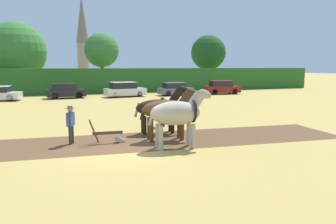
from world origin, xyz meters
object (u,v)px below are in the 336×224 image
tree_center_left (102,50)px  farmer_at_plow (71,122)px  parked_car_center (65,91)px  parked_car_center_right (125,90)px  parked_car_right (175,89)px  plow (111,136)px  tree_center (208,53)px  draft_horse_lead_left (178,113)px  tree_left (16,51)px  church_spire (83,37)px  draft_horse_lead_right (168,109)px  parked_car_far_right (222,87)px  farmer_beside_team (163,110)px  draft_horse_trail_left (160,107)px

tree_center_left → farmer_at_plow: bearing=-102.3°
parked_car_center → parked_car_center_right: (6.09, -0.54, 0.02)m
parked_car_right → parked_car_center: bearing=176.4°
farmer_at_plow → plow: bearing=11.6°
tree_center → draft_horse_lead_left: tree_center is taller
tree_left → church_spire: 33.97m
draft_horse_lead_right → tree_center: bearing=65.4°
draft_horse_lead_left → farmer_at_plow: size_ratio=1.66×
draft_horse_lead_left → parked_car_far_right: bearing=61.9°
draft_horse_lead_right → plow: draft_horse_lead_right is taller
draft_horse_lead_left → church_spire: bearing=92.4°
draft_horse_lead_right → parked_car_center: draft_horse_lead_right is taller
tree_left → plow: bearing=-80.3°
tree_left → farmer_at_plow: bearing=-83.0°
parked_car_far_right → draft_horse_lead_left: bearing=-114.3°
farmer_at_plow → parked_car_far_right: bearing=72.5°
farmer_beside_team → draft_horse_lead_left: bearing=-118.5°
church_spire → parked_car_center_right: (-0.76, -42.73, -9.13)m
draft_horse_lead_left → farmer_at_plow: (-3.96, 2.20, -0.47)m
plow → draft_horse_lead_right: bearing=-0.0°
draft_horse_trail_left → church_spire: bearing=92.6°
tree_center → farmer_at_plow: 39.51m
draft_horse_lead_left → parked_car_center: 23.38m
tree_center → draft_horse_lead_right: bearing=-120.6°
parked_car_center → farmer_at_plow: bearing=-97.5°
parked_car_far_right → draft_horse_lead_right: bearing=-115.9°
draft_horse_trail_left → farmer_beside_team: draft_horse_trail_left is taller
church_spire → draft_horse_lead_left: size_ratio=6.98×
tree_left → draft_horse_trail_left: size_ratio=3.06×
draft_horse_trail_left → plow: (-2.71, -1.26, -0.96)m
farmer_beside_team → draft_horse_lead_right: bearing=-121.6°
plow → tree_center: bearing=61.9°
church_spire → plow: (-6.40, -63.59, -9.57)m
tree_center_left → farmer_at_plow: 30.55m
tree_left → farmer_at_plow: tree_left is taller
draft_horse_lead_right → tree_left: bearing=109.9°
tree_center → parked_car_center: tree_center is taller
church_spire → plow: 64.62m
tree_left → draft_horse_trail_left: tree_left is taller
tree_center_left → parked_car_center: 11.05m
parked_car_center_right → church_spire: bearing=83.2°
church_spire → draft_horse_lead_left: 66.05m
tree_center_left → parked_car_right: bearing=-55.2°
draft_horse_lead_right → draft_horse_trail_left: 1.54m
church_spire → parked_car_center: 43.70m
plow → church_spire: bearing=90.2°
plow → parked_car_right: parked_car_right is taller
plow → parked_car_far_right: parked_car_far_right is taller
parked_car_far_right → parked_car_center: bearing=-173.6°
church_spire → farmer_at_plow: bearing=-97.2°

